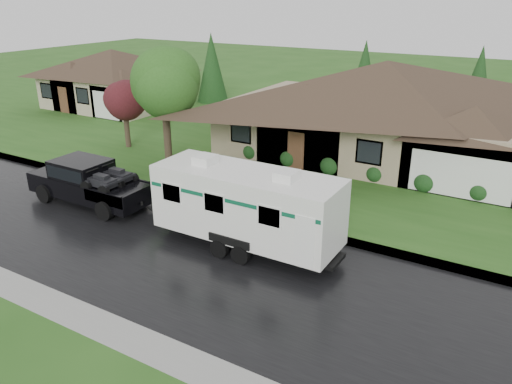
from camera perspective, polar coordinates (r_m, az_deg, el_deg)
ground at (r=20.45m, az=-3.60°, el=-5.43°), size 140.00×140.00×0.00m
road at (r=19.03m, az=-6.98°, el=-7.77°), size 140.00×8.00×0.01m
curb at (r=22.12m, az=-0.36°, el=-2.96°), size 140.00×0.50×0.15m
lawn at (r=33.04m, az=11.08°, el=5.13°), size 140.00×26.00×0.15m
house_main at (r=30.47m, az=14.90°, el=10.23°), size 19.44×10.80×6.90m
house_far at (r=44.95m, az=-15.93°, el=12.89°), size 10.80×8.64×5.80m
tree_left_green at (r=28.46m, az=-10.50°, el=12.11°), size 3.97×3.97×6.57m
tree_red at (r=32.49m, az=-14.82°, el=9.96°), size 2.54×2.54×4.20m
shrub_row at (r=27.10m, az=10.98°, el=2.70°), size 13.60×1.00×1.00m
pickup_truck at (r=24.79m, az=-18.72°, el=1.24°), size 6.28×2.39×2.09m
travel_trailer at (r=19.06m, az=-1.06°, el=-1.37°), size 7.74×2.72×3.47m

